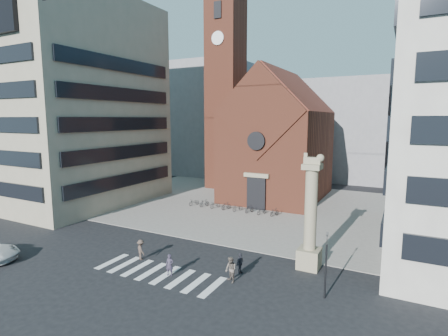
{
  "coord_description": "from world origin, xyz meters",
  "views": [
    {
      "loc": [
        15.93,
        -22.06,
        11.14
      ],
      "look_at": [
        0.17,
        8.0,
        6.32
      ],
      "focal_mm": 28.0,
      "sensor_mm": 36.0,
      "label": 1
    }
  ],
  "objects_px": {
    "pedestrian_0": "(170,265)",
    "pedestrian_2": "(240,263)",
    "traffic_light": "(326,263)",
    "pedestrian_1": "(231,270)",
    "scooter_0": "(194,202)",
    "lion_column": "(310,223)"
  },
  "relations": [
    {
      "from": "pedestrian_0",
      "to": "pedestrian_2",
      "type": "relative_size",
      "value": 1.03
    },
    {
      "from": "traffic_light",
      "to": "pedestrian_2",
      "type": "height_order",
      "value": "traffic_light"
    },
    {
      "from": "pedestrian_1",
      "to": "scooter_0",
      "type": "distance_m",
      "value": 21.72
    },
    {
      "from": "pedestrian_1",
      "to": "pedestrian_0",
      "type": "bearing_deg",
      "value": -133.81
    },
    {
      "from": "scooter_0",
      "to": "traffic_light",
      "type": "bearing_deg",
      "value": -15.81
    },
    {
      "from": "pedestrian_0",
      "to": "scooter_0",
      "type": "relative_size",
      "value": 1.02
    },
    {
      "from": "lion_column",
      "to": "scooter_0",
      "type": "xyz_separation_m",
      "value": [
        -17.88,
        12.05,
        -3.0
      ]
    },
    {
      "from": "pedestrian_0",
      "to": "pedestrian_1",
      "type": "distance_m",
      "value": 4.47
    },
    {
      "from": "pedestrian_1",
      "to": "scooter_0",
      "type": "bearing_deg",
      "value": 161.03
    },
    {
      "from": "scooter_0",
      "to": "pedestrian_0",
      "type": "bearing_deg",
      "value": -39.32
    },
    {
      "from": "traffic_light",
      "to": "pedestrian_2",
      "type": "bearing_deg",
      "value": 173.05
    },
    {
      "from": "pedestrian_0",
      "to": "pedestrian_1",
      "type": "relative_size",
      "value": 0.88
    },
    {
      "from": "scooter_0",
      "to": "pedestrian_1",
      "type": "bearing_deg",
      "value": -27.76
    },
    {
      "from": "lion_column",
      "to": "pedestrian_0",
      "type": "xyz_separation_m",
      "value": [
        -8.51,
        -5.9,
        -2.67
      ]
    },
    {
      "from": "pedestrian_0",
      "to": "pedestrian_1",
      "type": "xyz_separation_m",
      "value": [
        4.33,
        1.1,
        0.11
      ]
    },
    {
      "from": "pedestrian_0",
      "to": "scooter_0",
      "type": "distance_m",
      "value": 20.25
    },
    {
      "from": "pedestrian_0",
      "to": "pedestrian_1",
      "type": "height_order",
      "value": "pedestrian_1"
    },
    {
      "from": "lion_column",
      "to": "scooter_0",
      "type": "relative_size",
      "value": 5.63
    },
    {
      "from": "traffic_light",
      "to": "pedestrian_1",
      "type": "distance_m",
      "value": 6.37
    },
    {
      "from": "pedestrian_2",
      "to": "pedestrian_1",
      "type": "bearing_deg",
      "value": -173.96
    },
    {
      "from": "lion_column",
      "to": "pedestrian_0",
      "type": "bearing_deg",
      "value": -145.24
    },
    {
      "from": "pedestrian_0",
      "to": "pedestrian_2",
      "type": "height_order",
      "value": "pedestrian_0"
    }
  ]
}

